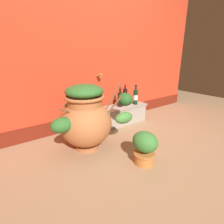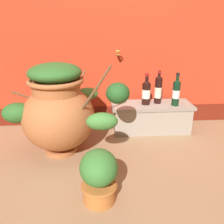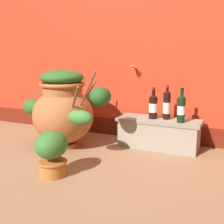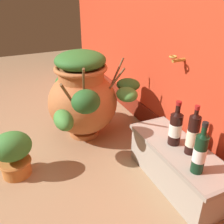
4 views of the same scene
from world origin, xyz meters
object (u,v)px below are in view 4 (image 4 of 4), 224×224
object	(u,v)px
wine_bottle_left	(176,126)
wine_bottle_middle	(193,133)
terracotta_urn	(83,96)
wine_bottle_right	(200,151)
potted_shrub	(13,153)

from	to	relation	value
wine_bottle_left	wine_bottle_middle	world-z (taller)	wine_bottle_middle
terracotta_urn	wine_bottle_right	xyz separation A→B (m)	(1.05, 0.30, 0.04)
potted_shrub	wine_bottle_left	bearing A→B (deg)	64.01
wine_bottle_left	terracotta_urn	bearing A→B (deg)	-155.45
terracotta_urn	wine_bottle_middle	xyz separation A→B (m)	(0.90, 0.38, 0.05)
wine_bottle_left	wine_bottle_right	bearing A→B (deg)	-10.43
wine_bottle_middle	wine_bottle_right	xyz separation A→B (m)	(0.15, -0.08, -0.00)
wine_bottle_middle	potted_shrub	world-z (taller)	wine_bottle_middle
terracotta_urn	wine_bottle_left	world-z (taller)	terracotta_urn
potted_shrub	wine_bottle_middle	bearing A→B (deg)	59.17
wine_bottle_middle	wine_bottle_right	size ratio (longest dim) A/B	1.03
terracotta_urn	potted_shrub	world-z (taller)	terracotta_urn
wine_bottle_right	potted_shrub	world-z (taller)	wine_bottle_right
wine_bottle_left	wine_bottle_middle	distance (m)	0.13
wine_bottle_right	terracotta_urn	bearing A→B (deg)	-163.91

